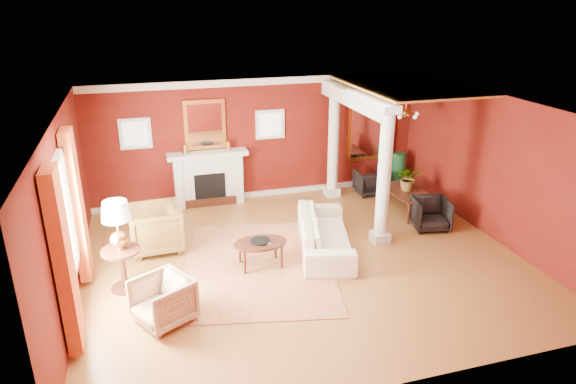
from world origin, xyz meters
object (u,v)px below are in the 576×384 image
object	(u,v)px
sofa	(325,228)
armchair_stripe	(163,299)
dining_table	(408,195)
side_table	(118,230)
armchair_leopard	(155,226)
coffee_table	(260,244)

from	to	relation	value
sofa	armchair_stripe	size ratio (longest dim) A/B	3.00
armchair_stripe	dining_table	xyz separation A→B (m)	(5.67, 2.81, -0.00)
sofa	armchair_stripe	bearing A→B (deg)	130.67
side_table	sofa	bearing A→B (deg)	6.16
side_table	armchair_leopard	bearing A→B (deg)	65.73
armchair_leopard	dining_table	bearing A→B (deg)	91.20
coffee_table	side_table	size ratio (longest dim) A/B	0.61
sofa	armchair_leopard	world-z (taller)	armchair_leopard
sofa	coffee_table	distance (m)	1.39
sofa	side_table	world-z (taller)	side_table
coffee_table	side_table	xyz separation A→B (m)	(-2.40, -0.11, 0.64)
armchair_stripe	side_table	distance (m)	1.46
sofa	dining_table	world-z (taller)	sofa
sofa	dining_table	xyz separation A→B (m)	(2.49, 1.26, -0.07)
armchair_stripe	dining_table	size ratio (longest dim) A/B	0.56
sofa	armchair_leopard	xyz separation A→B (m)	(-3.16, 0.92, 0.03)
armchair_stripe	side_table	world-z (taller)	side_table
sofa	armchair_leopard	distance (m)	3.29
sofa	dining_table	size ratio (longest dim) A/B	1.68
armchair_leopard	dining_table	xyz separation A→B (m)	(5.65, 0.34, -0.10)
sofa	side_table	distance (m)	3.83
sofa	coffee_table	bearing A→B (deg)	117.09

